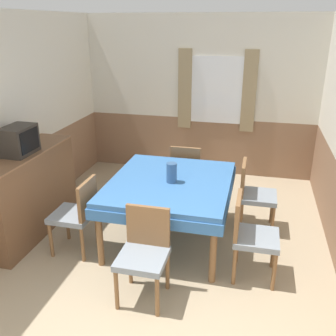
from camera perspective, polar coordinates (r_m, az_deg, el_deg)
wall_back at (r=6.31m, az=4.93°, el=10.76°), size 4.20×0.10×2.60m
wall_left at (r=4.97m, az=-22.44°, el=6.28°), size 0.05×4.87×2.60m
dining_table at (r=4.33m, az=0.34°, el=-3.14°), size 1.39×1.58×0.76m
chair_left_near at (r=4.29m, az=-13.62°, el=-6.57°), size 0.44×0.44×0.88m
chair_head_window at (r=5.33m, az=2.92°, el=-0.36°), size 0.44×0.44×0.88m
chair_right_far at (r=4.75m, az=12.87°, el=-3.67°), size 0.44×0.44×0.88m
chair_head_near at (r=3.54m, az=-3.64°, el=-12.44°), size 0.44×0.44×0.88m
chair_right_near at (r=3.87m, az=12.43°, el=-9.70°), size 0.44×0.44×0.88m
sideboard at (r=4.84m, az=-20.55°, el=-3.54°), size 0.46×1.57×1.04m
tv at (r=4.58m, az=-21.78°, el=3.95°), size 0.29×0.42×0.33m
vase at (r=4.20m, az=0.55°, el=-0.73°), size 0.12×0.12×0.23m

